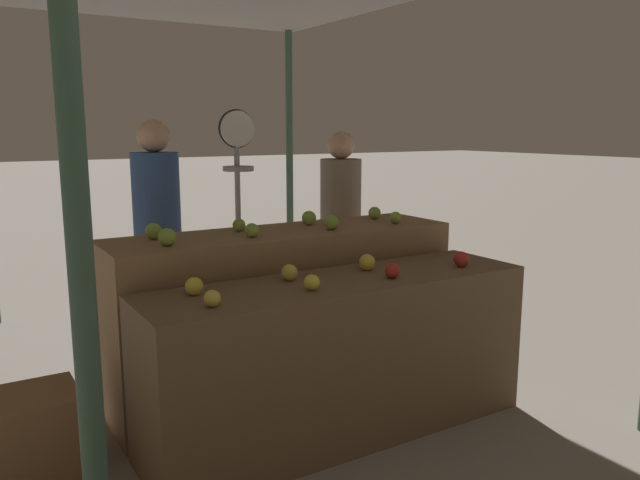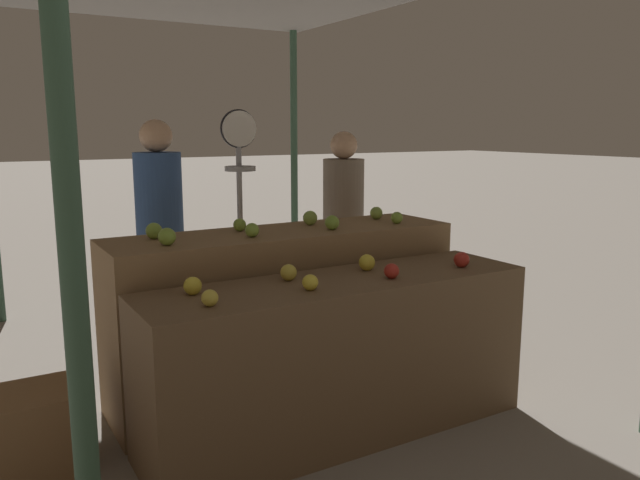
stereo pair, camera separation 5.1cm
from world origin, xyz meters
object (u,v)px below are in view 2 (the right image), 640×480
(produce_scale, at_px, (240,184))
(wooden_crate_side, at_px, (36,431))
(person_customer_left, at_px, (343,218))
(person_vendor_at_scale, at_px, (160,222))

(produce_scale, height_order, wooden_crate_side, produce_scale)
(produce_scale, distance_m, person_customer_left, 0.97)
(person_vendor_at_scale, relative_size, wooden_crate_side, 4.25)
(produce_scale, relative_size, person_vendor_at_scale, 1.04)
(person_vendor_at_scale, bearing_deg, person_customer_left, -178.72)
(person_vendor_at_scale, relative_size, person_customer_left, 1.05)
(person_vendor_at_scale, distance_m, wooden_crate_side, 1.65)
(person_vendor_at_scale, bearing_deg, produce_scale, 151.70)
(person_vendor_at_scale, height_order, wooden_crate_side, person_vendor_at_scale)
(wooden_crate_side, bearing_deg, produce_scale, 29.69)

